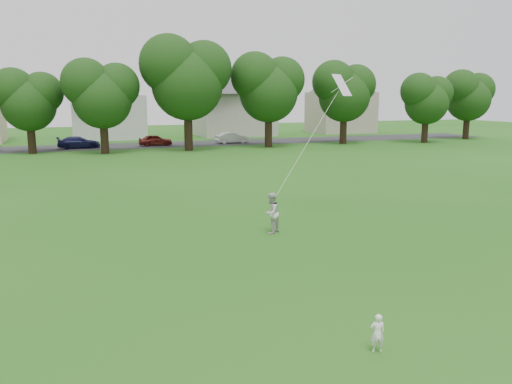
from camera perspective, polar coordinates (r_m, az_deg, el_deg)
name	(u,v)px	position (r m, az deg, el deg)	size (l,w,h in m)	color
ground	(272,294)	(13.17, 1.83, -11.53)	(160.00, 160.00, 0.00)	#1B5212
street	(117,146)	(53.69, -15.56, 5.07)	(90.00, 7.00, 0.01)	#2D2D30
toddler	(377,333)	(10.53, 13.71, -15.40)	(0.29, 0.19, 0.81)	white
older_boy	(271,213)	(18.53, 1.75, -2.41)	(0.75, 0.58, 1.53)	beige
kite	(309,141)	(19.78, 6.03, 5.80)	(2.56, 1.47, 6.17)	white
tree_row	(131,83)	(47.50, -14.11, 12.01)	(81.89, 8.10, 10.93)	black
parked_cars	(12,144)	(52.68, -26.13, 4.93)	(45.85, 2.19, 1.28)	black
house_row	(110,97)	(63.45, -16.33, 10.35)	(75.93, 13.75, 10.34)	silver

